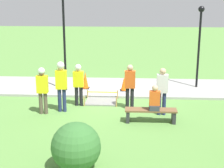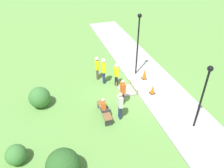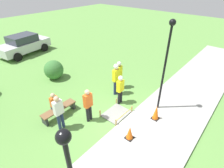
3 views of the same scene
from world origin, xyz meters
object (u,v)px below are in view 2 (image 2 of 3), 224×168
Objects in this scene: traffic_cone_near_patch at (153,89)px; bystander_in_gray_shirt at (120,104)px; worker_assistant at (116,73)px; worker_trainee at (97,66)px; traffic_cone_far_patch at (145,74)px; park_bench at (104,111)px; lamppost_far at (204,89)px; lamppost_near at (138,37)px; bystander_in_orange_shirt at (123,90)px; worker_supervisor at (104,68)px; person_seated_on_bench at (104,106)px.

bystander_in_gray_shirt reaches higher than traffic_cone_near_patch.
worker_assistant is 0.95× the size of worker_trainee.
park_bench is (-2.80, 3.78, -0.14)m from traffic_cone_far_patch.
lamppost_far is at bearing -118.28° from park_bench.
bystander_in_orange_shirt is at bearing 143.90° from lamppost_near.
traffic_cone_near_patch is at bearing 172.00° from traffic_cone_far_patch.
lamppost_near is (2.89, -2.11, 1.96)m from bystander_in_orange_shirt.
lamppost_near is 6.04m from lamppost_far.
traffic_cone_near_patch is 2.26m from bystander_in_orange_shirt.
lamppost_far is at bearing -171.74° from lamppost_near.
traffic_cone_far_patch is 3.21m from bystander_in_orange_shirt.
park_bench is at bearing 164.57° from worker_supervisor.
traffic_cone_far_patch is at bearing -52.77° from person_seated_on_bench.
park_bench is 1.01× the size of worker_trainee.
traffic_cone_far_patch is 0.44× the size of worker_trainee.
bystander_in_orange_shirt is (-2.02, 0.28, 0.00)m from worker_assistant.
bystander_in_orange_shirt is at bearing -169.94° from worker_supervisor.
traffic_cone_near_patch is 3.16m from bystander_in_gray_shirt.
bystander_in_orange_shirt is 0.47× the size of lamppost_far.
lamppost_far is (-5.97, -0.87, -0.41)m from lamppost_near.
lamppost_near is at bearing -43.66° from park_bench.
lamppost_near is at bearing 1.25° from traffic_cone_near_patch.
person_seated_on_bench is at bearing 170.63° from worker_trainee.
person_seated_on_bench reaches higher than park_bench.
worker_trainee reaches higher than worker_assistant.
worker_trainee is (1.17, 1.02, 0.06)m from worker_assistant.
bystander_in_gray_shirt is (-0.43, -0.78, 0.67)m from park_bench.
worker_trainee is (1.14, 3.16, 0.57)m from traffic_cone_far_patch.
traffic_cone_far_patch is 0.44× the size of bystander_in_orange_shirt.
traffic_cone_near_patch is 0.36× the size of bystander_in_gray_shirt.
lamppost_near is (2.62, 0.06, 2.54)m from traffic_cone_near_patch.
bystander_in_orange_shirt is (0.86, -1.41, 0.17)m from person_seated_on_bench.
bystander_in_gray_shirt is 4.32m from lamppost_far.
traffic_cone_near_patch is 2.64m from worker_assistant.
park_bench is at bearing 60.97° from bystander_in_gray_shirt.
bystander_in_gray_shirt reaches higher than person_seated_on_bench.
traffic_cone_near_patch is 0.37× the size of worker_assistant.
park_bench is 5.39m from lamppost_far.
traffic_cone_near_patch is 0.14× the size of lamppost_near.
person_seated_on_bench is (-0.11, 0.05, 0.49)m from park_bench.
person_seated_on_bench is 0.24× the size of lamppost_far.
traffic_cone_near_patch is 4.05m from lamppost_far.
worker_trainee is at bearing 30.65° from lamppost_far.
worker_supervisor is at bearing -15.73° from person_seated_on_bench.
lamppost_far is (-6.27, -3.72, 1.49)m from worker_trainee.
worker_supervisor reaches higher than traffic_cone_far_patch.
park_bench is at bearing 61.72° from lamppost_far.
traffic_cone_far_patch reaches higher than park_bench.
worker_assistant is 0.38× the size of lamppost_near.
bystander_in_gray_shirt is at bearing 117.76° from traffic_cone_near_patch.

